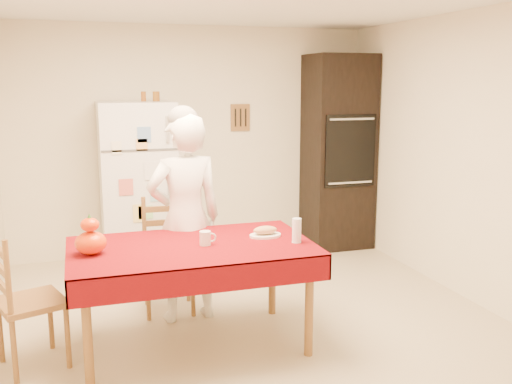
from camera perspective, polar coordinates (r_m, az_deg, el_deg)
name	(u,v)px	position (r m, az deg, el deg)	size (l,w,h in m)	color
floor	(253,327)	(4.59, -0.35, -13.39)	(4.50, 4.50, 0.00)	#C7B58F
room_shell	(252,120)	(4.20, -0.38, 7.23)	(4.02, 4.52, 2.51)	#EDE4C8
refrigerator	(138,185)	(6.00, -11.68, 0.69)	(0.75, 0.74, 1.70)	white
oven_cabinet	(338,152)	(6.63, 8.20, 3.96)	(0.70, 0.62, 2.20)	black
dining_table	(192,254)	(4.09, -6.42, -6.22)	(1.70, 1.00, 0.76)	brown
chair_far	(167,250)	(4.86, -8.85, -5.75)	(0.45, 0.43, 0.95)	brown
chair_left	(20,296)	(4.12, -22.50, -9.60)	(0.52, 0.53, 0.95)	brown
seated_woman	(185,219)	(4.55, -7.10, -2.67)	(0.61, 0.40, 1.66)	white
coffee_mug	(205,238)	(4.04, -5.10, -4.62)	(0.08, 0.08, 0.10)	white
pumpkin_lower	(91,243)	(3.97, -16.19, -4.90)	(0.21, 0.21, 0.16)	red
pumpkin_upper	(90,225)	(3.94, -16.29, -3.15)	(0.12, 0.12, 0.09)	#C44604
wine_glass	(297,230)	(4.09, 4.09, -3.85)	(0.07, 0.07, 0.18)	white
bread_plate	(265,235)	(4.25, 0.93, -4.36)	(0.24, 0.24, 0.02)	white
bread_loaf	(265,230)	(4.24, 0.93, -3.84)	(0.18, 0.10, 0.06)	#A28450
spice_jar_left	(144,96)	(5.97, -11.19, 9.36)	(0.05, 0.05, 0.10)	brown
spice_jar_mid	(155,96)	(5.98, -10.05, 9.40)	(0.05, 0.05, 0.10)	brown
spice_jar_right	(157,96)	(5.99, -9.86, 9.41)	(0.05, 0.05, 0.10)	brown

